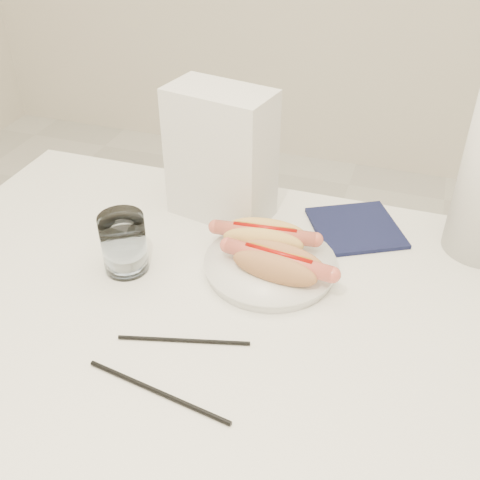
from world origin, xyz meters
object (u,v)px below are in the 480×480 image
(plate, at_px, (270,267))
(water_glass, at_px, (124,243))
(napkin_box, at_px, (221,155))
(hotdog_right, at_px, (278,263))
(hotdog_left, at_px, (265,237))
(table, at_px, (222,330))

(plate, bearing_deg, water_glass, -163.43)
(plate, distance_m, napkin_box, 0.25)
(hotdog_right, relative_size, water_glass, 1.76)
(hotdog_left, height_order, hotdog_right, hotdog_right)
(hotdog_left, distance_m, water_glass, 0.25)
(hotdog_left, xyz_separation_m, napkin_box, (-0.12, 0.11, 0.09))
(table, xyz_separation_m, water_glass, (-0.19, 0.04, 0.11))
(plate, height_order, napkin_box, napkin_box)
(hotdog_right, height_order, water_glass, water_glass)
(water_glass, bearing_deg, napkin_box, 66.36)
(hotdog_right, bearing_deg, table, -124.04)
(water_glass, xyz_separation_m, napkin_box, (0.10, 0.23, 0.08))
(plate, height_order, hotdog_right, hotdog_right)
(table, height_order, water_glass, water_glass)
(plate, bearing_deg, hotdog_left, 119.28)
(water_glass, bearing_deg, plate, 16.57)
(table, bearing_deg, hotdog_right, 48.91)
(napkin_box, bearing_deg, hotdog_left, -30.97)
(hotdog_right, bearing_deg, napkin_box, 139.47)
(hotdog_right, distance_m, napkin_box, 0.26)
(hotdog_right, bearing_deg, hotdog_left, 129.36)
(table, relative_size, water_glass, 10.92)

